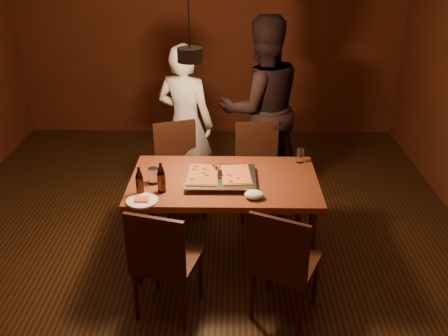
{
  "coord_description": "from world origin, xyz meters",
  "views": [
    {
      "loc": [
        0.3,
        -3.54,
        2.55
      ],
      "look_at": [
        0.24,
        0.02,
        0.85
      ],
      "focal_mm": 40.0,
      "sensor_mm": 36.0,
      "label": 1
    }
  ],
  "objects_px": {
    "chair_far_right": "(258,160)",
    "diner_dark": "(261,108)",
    "chair_near_right": "(282,257)",
    "pizza_tray": "(221,179)",
    "chair_far_left": "(178,160)",
    "chair_near_left": "(162,254)",
    "pendant_lamp": "(190,53)",
    "diner_white": "(186,123)",
    "dining_table": "(224,187)",
    "plate_slice": "(142,201)",
    "beer_bottle_b": "(161,178)",
    "beer_bottle_a": "(139,181)"
  },
  "relations": [
    {
      "from": "chair_far_right",
      "to": "diner_dark",
      "type": "relative_size",
      "value": 0.26
    },
    {
      "from": "chair_near_right",
      "to": "pizza_tray",
      "type": "relative_size",
      "value": 1.01
    },
    {
      "from": "chair_far_left",
      "to": "chair_near_right",
      "type": "height_order",
      "value": "same"
    },
    {
      "from": "chair_near_left",
      "to": "pendant_lamp",
      "type": "relative_size",
      "value": 0.47
    },
    {
      "from": "pizza_tray",
      "to": "diner_white",
      "type": "height_order",
      "value": "diner_white"
    },
    {
      "from": "chair_near_left",
      "to": "dining_table",
      "type": "bearing_deg",
      "value": 76.01
    },
    {
      "from": "chair_near_left",
      "to": "plate_slice",
      "type": "distance_m",
      "value": 0.46
    },
    {
      "from": "beer_bottle_b",
      "to": "pendant_lamp",
      "type": "xyz_separation_m",
      "value": [
        0.23,
        0.2,
        0.89
      ]
    },
    {
      "from": "diner_dark",
      "to": "beer_bottle_a",
      "type": "bearing_deg",
      "value": 38.75
    },
    {
      "from": "plate_slice",
      "to": "beer_bottle_b",
      "type": "bearing_deg",
      "value": 51.32
    },
    {
      "from": "dining_table",
      "to": "chair_near_left",
      "type": "xyz_separation_m",
      "value": [
        -0.41,
        -0.73,
        -0.14
      ]
    },
    {
      "from": "chair_near_right",
      "to": "beer_bottle_b",
      "type": "distance_m",
      "value": 1.08
    },
    {
      "from": "chair_far_right",
      "to": "diner_white",
      "type": "distance_m",
      "value": 0.82
    },
    {
      "from": "chair_near_right",
      "to": "beer_bottle_a",
      "type": "height_order",
      "value": "beer_bottle_a"
    },
    {
      "from": "dining_table",
      "to": "beer_bottle_b",
      "type": "height_order",
      "value": "beer_bottle_b"
    },
    {
      "from": "beer_bottle_a",
      "to": "plate_slice",
      "type": "relative_size",
      "value": 0.94
    },
    {
      "from": "dining_table",
      "to": "chair_near_left",
      "type": "relative_size",
      "value": 2.9
    },
    {
      "from": "beer_bottle_b",
      "to": "pizza_tray",
      "type": "bearing_deg",
      "value": 22.44
    },
    {
      "from": "chair_far_left",
      "to": "chair_far_right",
      "type": "bearing_deg",
      "value": 159.91
    },
    {
      "from": "chair_near_left",
      "to": "pizza_tray",
      "type": "height_order",
      "value": "chair_near_left"
    },
    {
      "from": "pizza_tray",
      "to": "beer_bottle_a",
      "type": "distance_m",
      "value": 0.65
    },
    {
      "from": "beer_bottle_a",
      "to": "diner_white",
      "type": "height_order",
      "value": "diner_white"
    },
    {
      "from": "chair_far_left",
      "to": "diner_white",
      "type": "relative_size",
      "value": 0.34
    },
    {
      "from": "dining_table",
      "to": "chair_far_right",
      "type": "bearing_deg",
      "value": 69.28
    },
    {
      "from": "dining_table",
      "to": "beer_bottle_a",
      "type": "height_order",
      "value": "beer_bottle_a"
    },
    {
      "from": "chair_far_right",
      "to": "plate_slice",
      "type": "xyz_separation_m",
      "value": [
        -0.91,
        -1.21,
        0.22
      ]
    },
    {
      "from": "plate_slice",
      "to": "beer_bottle_a",
      "type": "bearing_deg",
      "value": 104.79
    },
    {
      "from": "diner_white",
      "to": "beer_bottle_b",
      "type": "bearing_deg",
      "value": 107.99
    },
    {
      "from": "pizza_tray",
      "to": "diner_white",
      "type": "relative_size",
      "value": 0.34
    },
    {
      "from": "chair_near_left",
      "to": "pizza_tray",
      "type": "xyz_separation_m",
      "value": [
        0.39,
        0.7,
        0.24
      ]
    },
    {
      "from": "chair_near_left",
      "to": "diner_white",
      "type": "relative_size",
      "value": 0.32
    },
    {
      "from": "chair_near_right",
      "to": "beer_bottle_a",
      "type": "bearing_deg",
      "value": 179.72
    },
    {
      "from": "chair_near_right",
      "to": "beer_bottle_a",
      "type": "distance_m",
      "value": 1.19
    },
    {
      "from": "plate_slice",
      "to": "pendant_lamp",
      "type": "height_order",
      "value": "pendant_lamp"
    },
    {
      "from": "diner_white",
      "to": "plate_slice",
      "type": "bearing_deg",
      "value": 103.49
    },
    {
      "from": "chair_near_left",
      "to": "pendant_lamp",
      "type": "distance_m",
      "value": 1.42
    },
    {
      "from": "dining_table",
      "to": "pendant_lamp",
      "type": "distance_m",
      "value": 1.11
    },
    {
      "from": "chair_far_left",
      "to": "diner_white",
      "type": "bearing_deg",
      "value": -120.3
    },
    {
      "from": "chair_near_left",
      "to": "plate_slice",
      "type": "xyz_separation_m",
      "value": [
        -0.18,
        0.35,
        0.22
      ]
    },
    {
      "from": "pendant_lamp",
      "to": "pizza_tray",
      "type": "bearing_deg",
      "value": -3.33
    },
    {
      "from": "chair_near_right",
      "to": "diner_dark",
      "type": "xyz_separation_m",
      "value": [
        -0.06,
        2.0,
        0.39
      ]
    },
    {
      "from": "beer_bottle_b",
      "to": "plate_slice",
      "type": "xyz_separation_m",
      "value": [
        -0.13,
        -0.16,
        -0.11
      ]
    },
    {
      "from": "chair_far_left",
      "to": "plate_slice",
      "type": "bearing_deg",
      "value": 63.0
    },
    {
      "from": "chair_near_right",
      "to": "diner_white",
      "type": "height_order",
      "value": "diner_white"
    },
    {
      "from": "chair_far_left",
      "to": "chair_near_right",
      "type": "distance_m",
      "value": 1.79
    },
    {
      "from": "dining_table",
      "to": "beer_bottle_b",
      "type": "bearing_deg",
      "value": -155.06
    },
    {
      "from": "beer_bottle_b",
      "to": "chair_near_right",
      "type": "bearing_deg",
      "value": -30.71
    },
    {
      "from": "dining_table",
      "to": "pizza_tray",
      "type": "distance_m",
      "value": 0.11
    },
    {
      "from": "beer_bottle_a",
      "to": "plate_slice",
      "type": "height_order",
      "value": "beer_bottle_a"
    },
    {
      "from": "dining_table",
      "to": "beer_bottle_b",
      "type": "relative_size",
      "value": 6.27
    }
  ]
}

